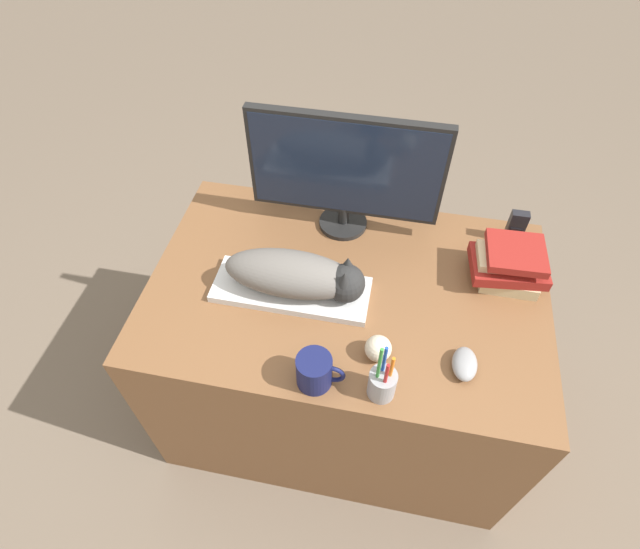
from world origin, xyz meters
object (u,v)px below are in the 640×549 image
object	(u,v)px
computer_mouse	(465,364)
book_stack	(510,264)
cat	(300,275)
baseball	(378,348)
pen_cup	(382,383)
coffee_mug	(315,371)
phone	(516,227)
monitor	(345,170)
keyboard	(291,290)

from	to	relation	value
computer_mouse	book_stack	size ratio (longest dim) A/B	0.44
cat	baseball	distance (m)	0.30
pen_cup	book_stack	bearing A→B (deg)	54.30
computer_mouse	coffee_mug	distance (m)	0.40
phone	book_stack	world-z (taller)	book_stack
cat	phone	distance (m)	0.72
baseball	pen_cup	bearing A→B (deg)	-78.37
baseball	phone	bearing A→B (deg)	54.03
coffee_mug	pen_cup	xyz separation A→B (m)	(0.17, 0.00, -0.00)
monitor	pen_cup	size ratio (longest dim) A/B	2.83
monitor	phone	bearing A→B (deg)	3.83
cat	coffee_mug	world-z (taller)	cat
computer_mouse	book_stack	xyz separation A→B (m)	(0.12, 0.34, 0.04)
keyboard	monitor	bearing A→B (deg)	71.80
keyboard	monitor	distance (m)	0.40
coffee_mug	phone	bearing A→B (deg)	49.96
book_stack	monitor	bearing A→B (deg)	165.82
monitor	baseball	xyz separation A→B (m)	(0.18, -0.48, -0.19)
monitor	computer_mouse	xyz separation A→B (m)	(0.41, -0.48, -0.21)
coffee_mug	phone	world-z (taller)	phone
computer_mouse	pen_cup	bearing A→B (deg)	-151.42
cat	baseball	bearing A→B (deg)	-34.06
book_stack	phone	bearing A→B (deg)	80.84
monitor	keyboard	bearing A→B (deg)	-108.20
pen_cup	book_stack	world-z (taller)	pen_cup
computer_mouse	coffee_mug	size ratio (longest dim) A/B	0.82
cat	monitor	xyz separation A→B (m)	(0.07, 0.32, 0.14)
keyboard	pen_cup	xyz separation A→B (m)	(0.30, -0.27, 0.04)
coffee_mug	book_stack	world-z (taller)	book_stack
keyboard	phone	distance (m)	0.75
cat	baseball	xyz separation A→B (m)	(0.25, -0.17, -0.05)
cat	phone	world-z (taller)	cat
book_stack	computer_mouse	bearing A→B (deg)	-109.32
keyboard	computer_mouse	world-z (taller)	computer_mouse
cat	pen_cup	bearing A→B (deg)	-45.40
cat	phone	bearing A→B (deg)	29.34
computer_mouse	phone	bearing A→B (deg)	73.93
keyboard	monitor	size ratio (longest dim) A/B	0.78
monitor	pen_cup	world-z (taller)	monitor
monitor	book_stack	bearing A→B (deg)	-14.18
cat	computer_mouse	world-z (taller)	cat
keyboard	monitor	world-z (taller)	monitor
pen_cup	computer_mouse	bearing A→B (deg)	28.58
cat	computer_mouse	size ratio (longest dim) A/B	4.00
phone	keyboard	bearing A→B (deg)	-151.79
monitor	book_stack	xyz separation A→B (m)	(0.53, -0.13, -0.17)
coffee_mug	phone	size ratio (longest dim) A/B	1.07
coffee_mug	keyboard	bearing A→B (deg)	115.22
book_stack	keyboard	bearing A→B (deg)	-163.83
baseball	book_stack	xyz separation A→B (m)	(0.35, 0.35, 0.03)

